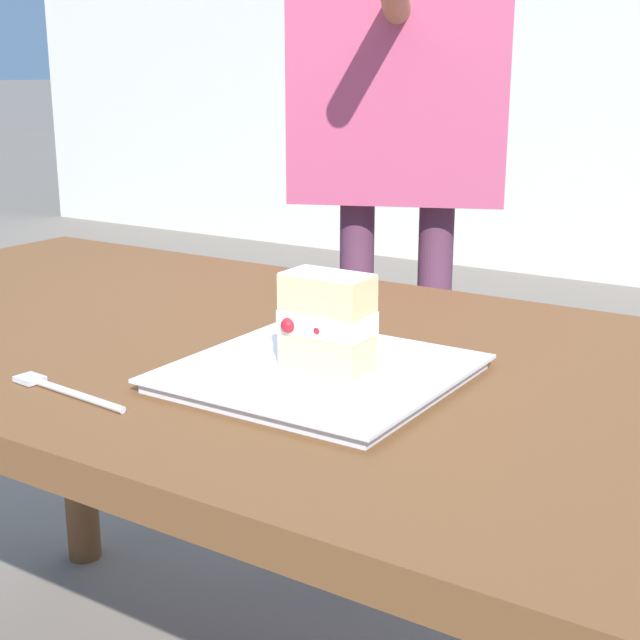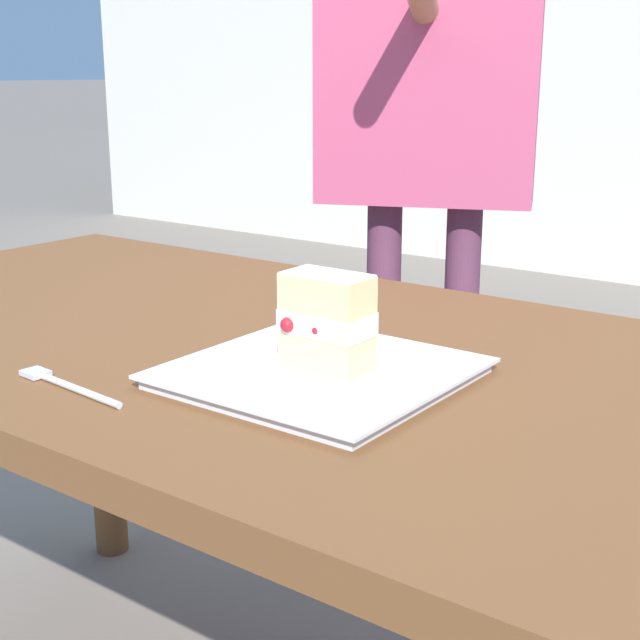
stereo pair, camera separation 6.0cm
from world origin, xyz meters
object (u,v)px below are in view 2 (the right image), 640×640
object	(u,v)px
patio_table	(288,411)
dessert_plate	(320,373)
cake_slice	(327,322)
parked_car_far	(250,84)
dessert_fork	(65,384)
diner_person	(429,73)
parked_car_near	(336,89)

from	to	relation	value
patio_table	dessert_plate	distance (m)	0.17
cake_slice	parked_car_far	size ratio (longest dim) A/B	0.02
dessert_plate	parked_car_far	world-z (taller)	parked_car_far
dessert_fork	diner_person	distance (m)	1.05
cake_slice	dessert_plate	bearing A→B (deg)	173.64
cake_slice	parked_car_near	size ratio (longest dim) A/B	0.02
dessert_plate	parked_car_near	xyz separation A→B (m)	(-6.76, 9.47, 0.07)
diner_person	patio_table	bearing A→B (deg)	-72.70
dessert_fork	parked_car_near	size ratio (longest dim) A/B	0.04
parked_car_near	parked_car_far	bearing A→B (deg)	144.33
patio_table	parked_car_far	size ratio (longest dim) A/B	0.35
patio_table	parked_car_far	xyz separation A→B (m)	(-10.64, 12.25, 0.17)
diner_person	parked_car_near	world-z (taller)	diner_person
parked_car_far	cake_slice	bearing A→B (deg)	-48.91
cake_slice	parked_car_far	distance (m)	16.37
dessert_fork	parked_car_far	world-z (taller)	parked_car_far
cake_slice	dessert_fork	size ratio (longest dim) A/B	0.62
dessert_plate	cake_slice	xyz separation A→B (m)	(0.01, -0.00, 0.06)
parked_car_near	parked_car_far	xyz separation A→B (m)	(-3.99, 2.87, 0.00)
dessert_fork	parked_car_near	bearing A→B (deg)	124.16
parked_car_near	parked_car_far	size ratio (longest dim) A/B	0.96
dessert_fork	parked_car_far	bearing A→B (deg)	130.10
cake_slice	parked_car_far	world-z (taller)	parked_car_far
diner_person	cake_slice	bearing A→B (deg)	-66.67
patio_table	parked_car_near	distance (m)	11.50
diner_person	parked_car_far	bearing A→B (deg)	132.08
dessert_plate	parked_car_near	size ratio (longest dim) A/B	0.07
dessert_fork	diner_person	world-z (taller)	diner_person
cake_slice	diner_person	world-z (taller)	diner_person
parked_car_near	dessert_fork	bearing A→B (deg)	-55.84
dessert_fork	parked_car_far	xyz separation A→B (m)	(-10.54, 12.52, 0.08)
patio_table	parked_car_far	bearing A→B (deg)	130.96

